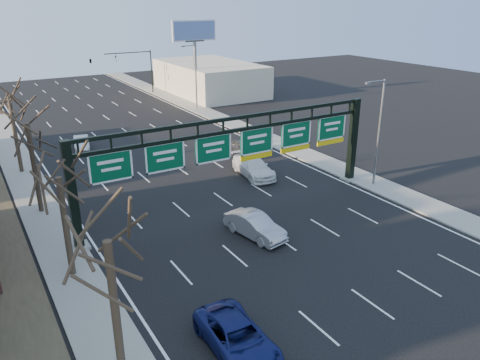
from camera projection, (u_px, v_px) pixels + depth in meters
ground at (301, 254)px, 29.36m from camera, size 160.00×160.00×0.00m
sidewalk_left at (31, 189)px, 39.06m from camera, size 3.00×120.00×0.12m
sidewalk_right at (280, 143)px, 51.45m from camera, size 3.00×120.00×0.12m
lane_markings at (172, 164)px, 45.27m from camera, size 21.60×120.00×0.01m
sign_gantry at (237, 150)px, 34.12m from camera, size 24.60×1.20×7.20m
building_right_distant at (210, 78)px, 77.91m from camera, size 12.00×20.00×5.00m
tree_near at (104, 217)px, 17.26m from camera, size 3.60×3.60×8.86m
tree_gantry at (56, 159)px, 24.55m from camera, size 3.60×3.60×8.48m
tree_mid at (24, 109)px, 32.24m from camera, size 3.60×3.60×9.24m
tree_far at (7, 91)px, 40.33m from camera, size 3.60×3.60×8.86m
streetlight_near at (378, 127)px, 38.32m from camera, size 2.15×0.22×9.00m
streetlight_far at (195, 74)px, 65.37m from camera, size 2.15×0.22×9.00m
billboard_right at (194, 41)px, 69.11m from camera, size 7.00×0.50×12.00m
traffic_signal_mast at (114, 62)px, 73.87m from camera, size 10.16×0.54×7.00m
car_blue_suv at (237, 338)px, 21.04m from camera, size 2.64×5.36×1.47m
car_silver_sedan at (255, 226)px, 31.29m from camera, size 2.48×4.95×1.56m
car_white_wagon at (253, 167)px, 42.04m from camera, size 2.94×5.89×1.64m
car_grey_far at (243, 147)px, 47.70m from camera, size 2.27×4.59×1.50m
car_silver_distant at (81, 143)px, 49.36m from camera, size 2.23×4.37×1.37m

